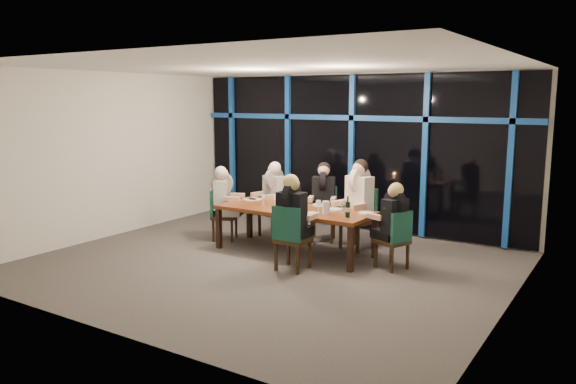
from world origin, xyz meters
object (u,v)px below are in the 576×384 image
at_px(wine_bottle, 348,209).
at_px(water_pitcher, 326,208).
at_px(chair_far_left, 276,207).
at_px(diner_far_left, 273,188).
at_px(diner_end_left, 224,192).
at_px(diner_end_right, 393,213).
at_px(chair_end_right, 396,237).
at_px(diner_far_mid, 323,190).
at_px(diner_far_right, 358,191).
at_px(chair_far_right, 361,215).
at_px(diner_near_mid, 293,208).
at_px(chair_far_mid, 324,210).
at_px(chair_end_left, 220,212).
at_px(dining_table, 295,212).
at_px(chair_near_mid, 290,235).

bearing_deg(wine_bottle, water_pitcher, 177.82).
bearing_deg(chair_far_left, diner_far_left, -90.00).
bearing_deg(diner_end_left, diner_end_right, -115.06).
height_order(chair_end_right, diner_far_left, diner_far_left).
bearing_deg(chair_far_left, wine_bottle, -14.63).
xyz_separation_m(diner_far_mid, diner_end_right, (1.69, -0.93, -0.06)).
bearing_deg(diner_far_right, diner_end_left, -146.67).
bearing_deg(chair_far_right, diner_near_mid, -84.86).
distance_m(diner_far_left, diner_end_right, 2.74).
bearing_deg(diner_end_left, diner_far_mid, -84.01).
bearing_deg(water_pitcher, chair_far_mid, 143.70).
bearing_deg(water_pitcher, chair_far_right, 106.27).
bearing_deg(chair_end_left, chair_far_left, -63.87).
bearing_deg(diner_end_left, chair_far_mid, -81.43).
bearing_deg(chair_far_right, chair_far_mid, -176.52).
relative_size(dining_table, wine_bottle, 8.00).
bearing_deg(chair_far_right, dining_table, -116.25).
distance_m(chair_end_right, diner_near_mid, 1.59).
xyz_separation_m(chair_far_right, wine_bottle, (0.25, -1.02, 0.29)).
xyz_separation_m(chair_near_mid, diner_far_right, (0.30, 1.66, 0.44)).
height_order(chair_far_mid, chair_end_left, chair_far_mid).
bearing_deg(diner_far_left, wine_bottle, -12.61).
relative_size(diner_far_left, diner_far_right, 0.90).
bearing_deg(diner_end_left, wine_bottle, -119.58).
relative_size(diner_far_right, diner_near_mid, 1.06).
relative_size(chair_end_right, diner_end_right, 1.03).
distance_m(chair_near_mid, diner_end_left, 2.24).
height_order(chair_end_left, diner_far_left, diner_far_left).
relative_size(dining_table, water_pitcher, 12.73).
distance_m(chair_end_right, wine_bottle, 0.83).
height_order(chair_far_mid, chair_far_right, chair_far_right).
relative_size(chair_end_left, diner_far_left, 0.99).
xyz_separation_m(chair_end_right, diner_far_left, (-2.71, 0.76, 0.40)).
xyz_separation_m(diner_far_mid, diner_end_left, (-1.53, -0.90, -0.05)).
bearing_deg(wine_bottle, diner_near_mid, -131.86).
height_order(chair_far_right, diner_end_left, diner_end_left).
xyz_separation_m(dining_table, diner_end_left, (-1.53, 0.07, 0.19)).
bearing_deg(chair_near_mid, diner_end_right, -145.22).
xyz_separation_m(diner_far_mid, diner_near_mid, (0.46, -1.77, 0.02)).
bearing_deg(dining_table, chair_end_right, 0.36).
xyz_separation_m(chair_far_right, diner_far_mid, (-0.79, 0.11, 0.34)).
xyz_separation_m(chair_end_right, wine_bottle, (-0.72, -0.17, 0.38)).
bearing_deg(chair_far_left, diner_far_mid, 19.80).
bearing_deg(chair_end_right, diner_end_right, -90.00).
bearing_deg(chair_near_mid, chair_far_right, -102.73).
distance_m(chair_near_mid, wine_bottle, 0.98).
relative_size(chair_far_mid, diner_end_left, 1.08).
bearing_deg(chair_far_mid, dining_table, -110.64).
bearing_deg(diner_far_left, chair_far_mid, 29.04).
height_order(diner_end_left, water_pitcher, diner_end_left).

